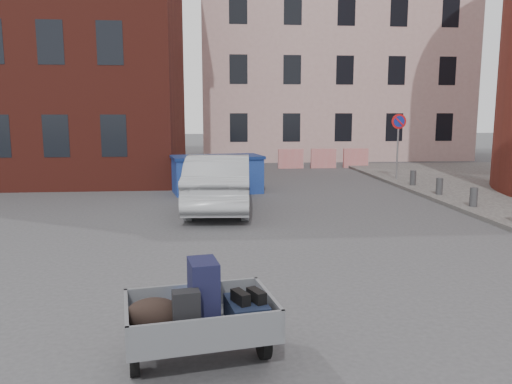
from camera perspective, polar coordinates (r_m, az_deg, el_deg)
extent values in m
plane|color=#38383A|center=(10.69, 3.38, -6.16)|extent=(120.00, 120.00, 0.00)
cube|color=#591E16|center=(24.73, -23.80, 18.04)|extent=(12.00, 10.00, 14.00)
cube|color=#C09994|center=(33.34, 8.35, 16.13)|extent=(16.00, 8.00, 14.00)
cylinder|color=gray|center=(21.14, 15.87, 4.92)|extent=(0.07, 0.07, 2.60)
cylinder|color=red|center=(21.08, 16.02, 7.76)|extent=(0.60, 0.03, 0.60)
cylinder|color=navy|center=(21.06, 16.04, 7.76)|extent=(0.44, 0.03, 0.44)
cylinder|color=#3A3A3D|center=(15.73, 23.61, -0.53)|extent=(0.22, 0.22, 0.55)
cylinder|color=#3A3A3D|center=(17.67, 20.22, 0.63)|extent=(0.22, 0.22, 0.55)
cylinder|color=#3A3A3D|center=(19.66, 17.50, 1.56)|extent=(0.22, 0.22, 0.55)
cube|color=red|center=(25.62, 4.01, 3.82)|extent=(1.30, 0.18, 1.00)
cube|color=red|center=(25.95, 7.72, 3.83)|extent=(1.30, 0.18, 1.00)
cube|color=red|center=(26.38, 11.34, 3.82)|extent=(1.30, 0.18, 1.00)
cylinder|color=black|center=(5.77, -13.77, -17.69)|extent=(0.18, 0.45, 0.44)
cylinder|color=black|center=(5.96, 0.82, -16.53)|extent=(0.18, 0.45, 0.44)
cube|color=slate|center=(5.72, -6.38, -15.07)|extent=(1.77, 1.36, 0.08)
cube|color=slate|center=(5.60, -14.57, -13.87)|extent=(0.23, 1.09, 0.28)
cube|color=slate|center=(5.81, 1.41, -12.71)|extent=(0.23, 1.09, 0.28)
cube|color=slate|center=(6.14, -7.19, -11.56)|extent=(1.58, 0.32, 0.28)
cube|color=slate|center=(5.17, -5.47, -15.59)|extent=(1.58, 0.32, 0.28)
cube|color=slate|center=(6.57, -7.61, -12.41)|extent=(0.20, 0.70, 0.06)
cube|color=#161736|center=(5.63, -6.02, -11.20)|extent=(0.37, 0.50, 0.70)
cube|color=black|center=(5.65, -1.09, -13.49)|extent=(0.50, 0.66, 0.25)
ellipsoid|color=black|center=(5.54, -11.60, -13.55)|extent=(0.65, 0.46, 0.36)
cube|color=black|center=(5.36, -7.96, -13.55)|extent=(0.31, 0.23, 0.48)
ellipsoid|color=blue|center=(5.97, -7.42, -12.36)|extent=(0.41, 0.36, 0.24)
cube|color=black|center=(5.52, -1.79, -11.94)|extent=(0.21, 0.29, 0.13)
cube|color=black|center=(5.56, 0.05, -11.77)|extent=(0.21, 0.29, 0.13)
cube|color=navy|center=(17.74, -4.47, 1.88)|extent=(3.26, 2.05, 1.21)
cube|color=navy|center=(17.67, -4.50, 4.00)|extent=(3.38, 2.17, 0.10)
imported|color=#9C9FA3|center=(14.47, -4.22, 1.11)|extent=(2.04, 5.04, 1.63)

